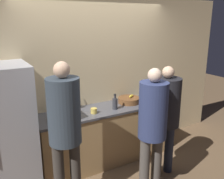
# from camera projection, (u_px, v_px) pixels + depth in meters

# --- Properties ---
(ground_plane) EXTENTS (14.00, 14.00, 0.00)m
(ground_plane) POSITION_uv_depth(u_px,v_px,m) (117.00, 170.00, 3.86)
(ground_plane) COLOR brown
(wall_back) EXTENTS (5.20, 0.06, 2.60)m
(wall_back) POSITION_uv_depth(u_px,v_px,m) (96.00, 80.00, 4.06)
(wall_back) COLOR #D6BC8C
(wall_back) RESTS_ON ground_plane
(counter) EXTENTS (2.20, 0.64, 0.91)m
(counter) POSITION_uv_depth(u_px,v_px,m) (105.00, 134.00, 4.03)
(counter) COLOR tan
(counter) RESTS_ON ground_plane
(refrigerator) EXTENTS (0.67, 0.74, 1.73)m
(refrigerator) POSITION_uv_depth(u_px,v_px,m) (6.00, 132.00, 3.15)
(refrigerator) COLOR #B7B7BC
(refrigerator) RESTS_ON ground_plane
(person_left) EXTENTS (0.38, 0.38, 1.82)m
(person_left) POSITION_uv_depth(u_px,v_px,m) (65.00, 123.00, 2.83)
(person_left) COLOR #38332D
(person_left) RESTS_ON ground_plane
(person_center) EXTENTS (0.36, 0.36, 1.70)m
(person_center) POSITION_uv_depth(u_px,v_px,m) (153.00, 122.00, 3.09)
(person_center) COLOR #4C4742
(person_center) RESTS_ON ground_plane
(person_right) EXTENTS (0.39, 0.39, 1.64)m
(person_right) POSITION_uv_depth(u_px,v_px,m) (166.00, 111.00, 3.52)
(person_right) COLOR #232838
(person_right) RESTS_ON ground_plane
(fruit_bowl) EXTENTS (0.36, 0.36, 0.13)m
(fruit_bowl) POSITION_uv_depth(u_px,v_px,m) (129.00, 100.00, 4.13)
(fruit_bowl) COLOR brown
(fruit_bowl) RESTS_ON counter
(utensil_crock) EXTENTS (0.10, 0.10, 0.30)m
(utensil_crock) POSITION_uv_depth(u_px,v_px,m) (76.00, 104.00, 3.85)
(utensil_crock) COLOR silver
(utensil_crock) RESTS_ON counter
(bottle_dark) EXTENTS (0.08, 0.08, 0.24)m
(bottle_dark) POSITION_uv_depth(u_px,v_px,m) (115.00, 103.00, 3.83)
(bottle_dark) COLOR #333338
(bottle_dark) RESTS_ON counter
(bottle_clear) EXTENTS (0.08, 0.08, 0.26)m
(bottle_clear) POSITION_uv_depth(u_px,v_px,m) (50.00, 114.00, 3.38)
(bottle_clear) COLOR silver
(bottle_clear) RESTS_ON counter
(cup_yellow) EXTENTS (0.09, 0.09, 0.08)m
(cup_yellow) POSITION_uv_depth(u_px,v_px,m) (94.00, 111.00, 3.67)
(cup_yellow) COLOR gold
(cup_yellow) RESTS_ON counter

